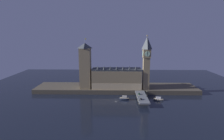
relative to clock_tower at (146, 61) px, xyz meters
name	(u,v)px	position (x,y,z in m)	size (l,w,h in m)	color
ground_plane	(116,99)	(-38.86, -25.57, -42.86)	(400.00, 400.00, 0.00)	black
embankment	(116,88)	(-38.86, 13.43, -39.99)	(220.00, 42.00, 5.74)	#4C4438
parliament_hall	(117,78)	(-38.27, 5.65, -23.90)	(64.92, 21.84, 31.78)	#8E7A56
clock_tower	(146,61)	(0.00, 0.00, 0.00)	(10.11, 10.22, 70.08)	#8E7A56
victoria_tower	(85,66)	(-79.54, 3.00, -6.93)	(14.43, 14.43, 66.14)	#8E7A56
bridge	(142,98)	(-8.74, -30.57, -38.80)	(11.34, 46.00, 5.80)	slate
car_northbound_lead	(139,94)	(-11.24, -23.32, -36.36)	(1.97, 3.91, 1.52)	#235633
car_northbound_trail	(141,99)	(-11.24, -41.86, -36.41)	(2.01, 3.93, 1.41)	black
pedestrian_near_rail	(139,100)	(-13.73, -45.27, -36.17)	(0.38, 0.38, 1.69)	black
pedestrian_mid_walk	(146,96)	(-3.75, -31.40, -36.16)	(0.38, 0.38, 1.72)	black
street_lamp_near	(139,97)	(-14.13, -45.29, -32.94)	(1.34, 0.60, 6.59)	#2D3333
street_lamp_mid	(147,93)	(-3.35, -30.57, -33.14)	(1.34, 0.60, 6.27)	#2D3333
boat_upstream	(124,98)	(-28.93, -26.49, -41.11)	(12.54, 5.86, 4.80)	#1E2842
boat_downstream	(158,99)	(10.86, -27.61, -41.38)	(13.38, 6.55, 4.06)	#B2A893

